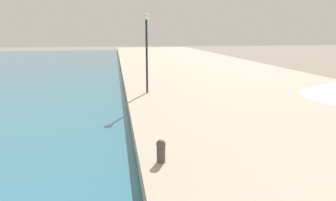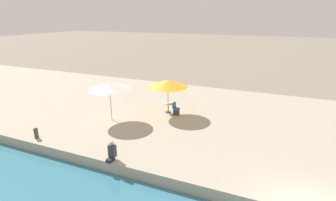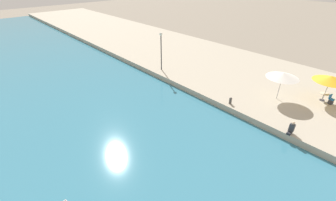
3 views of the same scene
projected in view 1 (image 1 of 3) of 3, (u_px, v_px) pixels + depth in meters
quay_promenade at (204, 72)px, 32.07m from camera, size 16.00×90.00×0.62m
mooring_bollard at (161, 150)px, 9.02m from camera, size 0.26×0.26×0.65m
lamppost at (147, 40)px, 18.76m from camera, size 0.36×0.36×4.56m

